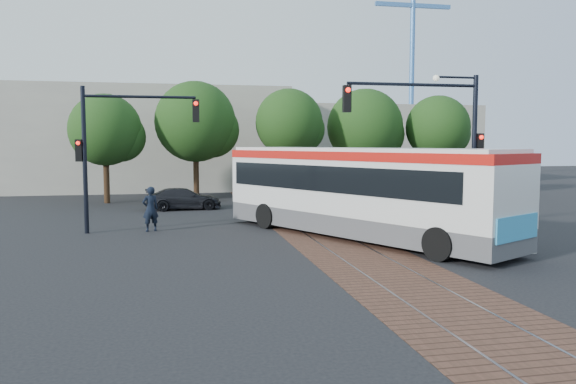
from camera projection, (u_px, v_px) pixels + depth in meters
The scene contains 11 objects.
ground at pixel (337, 242), 21.09m from camera, with size 120.00×120.00×0.00m, color black.
trackbed at pixel (311, 226), 24.99m from camera, with size 3.60×40.00×0.02m.
tree_row at pixel (283, 126), 36.93m from camera, with size 26.40×5.60×7.67m.
warehouses at pixel (236, 142), 48.70m from camera, with size 40.00×13.00×8.00m.
crane at pixel (412, 72), 56.94m from camera, with size 8.00×0.50×18.00m.
city_bus at pixel (356, 188), 21.89m from camera, with size 8.67×12.86×3.52m.
traffic_island at pixel (466, 233), 21.16m from camera, with size 2.20×5.20×1.13m.
signal_pole_main at pixel (444, 131), 20.72m from camera, with size 5.49×0.46×6.00m.
signal_pole_left at pixel (113, 139), 22.97m from camera, with size 4.99×0.34×6.00m.
officer at pixel (150, 209), 23.50m from camera, with size 0.69×0.45×1.89m, color black.
parked_car at pixel (184, 199), 31.30m from camera, with size 1.68×4.14×1.20m, color black.
Camera 1 is at (-6.01, -20.05, 3.70)m, focal length 35.00 mm.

